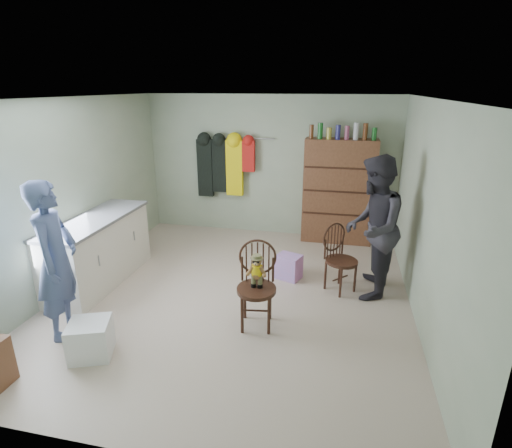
% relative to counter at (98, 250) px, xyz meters
% --- Properties ---
extents(ground_plane, '(5.00, 5.00, 0.00)m').
position_rel_counter_xyz_m(ground_plane, '(1.95, 0.00, -0.47)').
color(ground_plane, '#C1AF9C').
rests_on(ground_plane, ground).
extents(room_walls, '(5.00, 5.00, 5.00)m').
position_rel_counter_xyz_m(room_walls, '(1.95, 0.53, 1.11)').
color(room_walls, '#A4B093').
rests_on(room_walls, ground).
extents(counter, '(0.64, 1.86, 0.94)m').
position_rel_counter_xyz_m(counter, '(0.00, 0.00, 0.00)').
color(counter, silver).
rests_on(counter, ground).
extents(plastic_tub, '(0.51, 0.49, 0.38)m').
position_rel_counter_xyz_m(plastic_tub, '(0.84, -1.52, -0.28)').
color(plastic_tub, white).
rests_on(plastic_tub, ground).
extents(chair_front, '(0.50, 0.50, 1.01)m').
position_rel_counter_xyz_m(chair_front, '(2.38, -0.59, 0.11)').
color(chair_front, '#3E2115').
rests_on(chair_front, ground).
extents(chair_far, '(0.58, 0.58, 0.92)m').
position_rel_counter_xyz_m(chair_far, '(3.27, 0.47, 0.02)').
color(chair_far, '#3E2115').
rests_on(chair_far, ground).
extents(striped_bag, '(0.40, 0.36, 0.35)m').
position_rel_counter_xyz_m(striped_bag, '(2.58, 0.65, -0.30)').
color(striped_bag, pink).
rests_on(striped_bag, ground).
extents(person_left, '(0.59, 0.74, 1.75)m').
position_rel_counter_xyz_m(person_left, '(0.33, -1.20, 0.41)').
color(person_left, '#465581').
rests_on(person_left, ground).
extents(person_right, '(0.83, 1.00, 1.85)m').
position_rel_counter_xyz_m(person_right, '(3.66, 0.43, 0.45)').
color(person_right, '#2D2B33').
rests_on(person_right, ground).
extents(dresser, '(1.20, 0.39, 2.07)m').
position_rel_counter_xyz_m(dresser, '(3.20, 2.30, 0.44)').
color(dresser, brown).
rests_on(dresser, ground).
extents(coat_rack, '(1.42, 0.12, 1.09)m').
position_rel_counter_xyz_m(coat_rack, '(1.12, 2.38, 0.78)').
color(coat_rack, '#99999E').
rests_on(coat_rack, ground).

